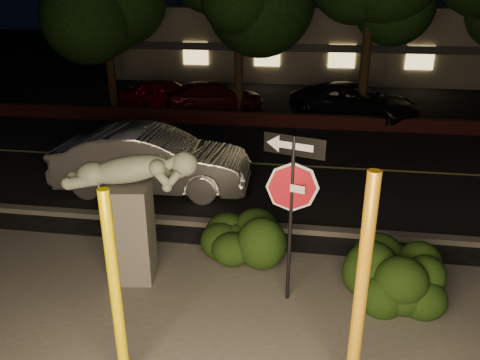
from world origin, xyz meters
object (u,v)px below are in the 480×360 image
yellow_pole_left (116,295)px  sculpture (131,203)px  signpost (292,188)px  silver_sedan (152,160)px  yellow_pole_right (360,296)px  parked_car_darkred (215,96)px  parked_car_dark (354,102)px  parked_car_red (167,95)px

yellow_pole_left → sculpture: size_ratio=1.16×
signpost → silver_sedan: signpost is taller
yellow_pole_right → sculpture: 4.23m
sculpture → parked_car_darkred: 12.80m
parked_car_darkred → parked_car_dark: parked_car_dark is taller
yellow_pole_left → sculpture: (-0.71, 2.40, 0.08)m
yellow_pole_left → yellow_pole_right: size_ratio=0.90×
yellow_pole_left → silver_sedan: 6.59m
parked_car_red → parked_car_darkred: bearing=-85.1°
parked_car_red → parked_car_dark: size_ratio=0.79×
yellow_pole_left → signpost: bearing=47.2°
yellow_pole_left → silver_sedan: (-1.72, 6.33, -0.59)m
sculpture → silver_sedan: sculpture is taller
signpost → parked_car_red: signpost is taller
sculpture → parked_car_red: size_ratio=0.60×
parked_car_dark → silver_sedan: bearing=172.2°
sculpture → yellow_pole_right: bearing=-39.6°
yellow_pole_right → parked_car_red: 16.19m
yellow_pole_right → parked_car_dark: 14.47m
signpost → parked_car_darkred: 13.60m
parked_car_red → silver_sedan: bearing=-167.8°
sculpture → parked_car_dark: size_ratio=0.48×
signpost → parked_car_red: size_ratio=0.72×
sculpture → yellow_pole_left: bearing=-81.8°
signpost → parked_car_red: 14.07m
silver_sedan → parked_car_dark: 10.01m
parked_car_red → parked_car_darkred: size_ratio=0.94×
signpost → parked_car_dark: bearing=100.0°
silver_sedan → parked_car_red: 8.80m
parked_car_red → parked_car_dark: (7.87, -0.23, 0.02)m
yellow_pole_left → parked_car_dark: bearing=75.0°
parked_car_dark → signpost: bearing=-162.3°
yellow_pole_right → sculpture: bearing=148.7°
signpost → sculpture: 2.78m
yellow_pole_right → signpost: yellow_pole_right is taller
parked_car_red → sculpture: bearing=-167.9°
parked_car_darkred → sculpture: bearing=163.4°
sculpture → parked_car_darkred: (-1.19, 12.71, -0.86)m
signpost → sculpture: (-2.71, 0.24, -0.55)m
silver_sedan → parked_car_darkred: bearing=-1.8°
parked_car_red → parked_car_dark: 7.87m
yellow_pole_right → signpost: 2.21m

